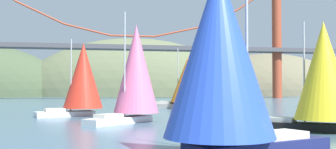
{
  "coord_description": "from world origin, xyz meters",
  "views": [
    {
      "loc": [
        -11.44,
        -17.09,
        3.35
      ],
      "look_at": [
        0.0,
        42.18,
        5.24
      ],
      "focal_mm": 42.67,
      "sensor_mm": 36.0,
      "label": 1
    }
  ],
  "objects": [
    {
      "name": "headland_center",
      "position": [
        5.0,
        135.0,
        0.0
      ],
      "size": [
        84.67,
        44.0,
        43.89
      ],
      "primitive_type": "ellipsoid",
      "color": "#5B6647",
      "rests_on": "ground_plane"
    },
    {
      "name": "headland_right",
      "position": [
        60.0,
        135.0,
        0.0
      ],
      "size": [
        62.5,
        44.0,
        34.07
      ],
      "primitive_type": "ellipsoid",
      "color": "#6B664C",
      "rests_on": "ground_plane"
    },
    {
      "name": "suspension_bridge",
      "position": [
        -0.0,
        95.0,
        15.71
      ],
      "size": [
        123.68,
        6.0,
        35.09
      ],
      "color": "#A34228",
      "rests_on": "ground_plane"
    },
    {
      "name": "sailboat_orange_sail",
      "position": [
        3.06,
        42.73,
        4.23
      ],
      "size": [
        9.54,
        8.4,
        9.38
      ],
      "color": "#B7B2A8",
      "rests_on": "ground_plane"
    },
    {
      "name": "sailboat_blue_spinnaker",
      "position": [
        -5.41,
        0.86,
        4.79
      ],
      "size": [
        9.87,
        6.72,
        9.91
      ],
      "color": "#191E4C",
      "rests_on": "ground_plane"
    },
    {
      "name": "sailboat_pink_spinnaker",
      "position": [
        -7.27,
        21.24,
        4.87
      ],
      "size": [
        8.18,
        7.75,
        10.43
      ],
      "color": "white",
      "rests_on": "ground_plane"
    },
    {
      "name": "sailboat_scarlet_sail",
      "position": [
        -12.47,
        30.3,
        4.46
      ],
      "size": [
        8.26,
        5.72,
        8.86
      ],
      "color": "white",
      "rests_on": "ground_plane"
    },
    {
      "name": "sailboat_yellow_sail",
      "position": [
        5.59,
        10.06,
        4.36
      ],
      "size": [
        7.68,
        7.45,
        8.39
      ],
      "color": "black",
      "rests_on": "ground_plane"
    }
  ]
}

